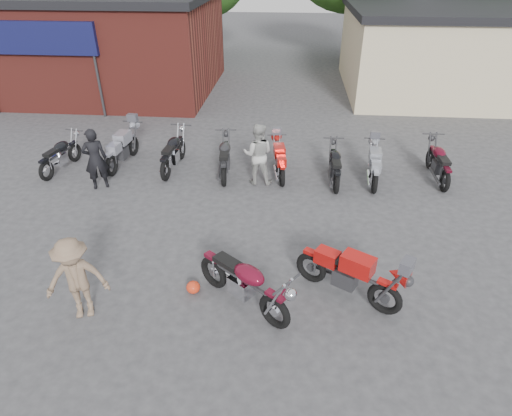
# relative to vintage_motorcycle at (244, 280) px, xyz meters

# --- Properties ---
(ground) EXTENTS (90.00, 90.00, 0.00)m
(ground) POSITION_rel_vintage_motorcycle_xyz_m (-0.20, 0.46, -0.64)
(ground) COLOR #373739
(brick_building) EXTENTS (12.00, 8.00, 4.00)m
(brick_building) POSITION_rel_vintage_motorcycle_xyz_m (-9.20, 14.46, 1.36)
(brick_building) COLOR maroon
(brick_building) RESTS_ON ground
(stucco_building) EXTENTS (10.00, 8.00, 3.50)m
(stucco_building) POSITION_rel_vintage_motorcycle_xyz_m (8.30, 15.46, 1.11)
(stucco_building) COLOR #C2B38A
(stucco_building) RESTS_ON ground
(vintage_motorcycle) EXTENTS (2.18, 1.91, 1.27)m
(vintage_motorcycle) POSITION_rel_vintage_motorcycle_xyz_m (0.00, 0.00, 0.00)
(vintage_motorcycle) COLOR #5A0B1D
(vintage_motorcycle) RESTS_ON ground
(sportbike) EXTENTS (2.19, 1.70, 1.24)m
(sportbike) POSITION_rel_vintage_motorcycle_xyz_m (1.97, 0.43, -0.02)
(sportbike) COLOR #B8120F
(sportbike) RESTS_ON ground
(helmet) EXTENTS (0.34, 0.34, 0.25)m
(helmet) POSITION_rel_vintage_motorcycle_xyz_m (-1.05, 0.29, -0.51)
(helmet) COLOR red
(helmet) RESTS_ON ground
(person_dark) EXTENTS (0.77, 0.68, 1.77)m
(person_dark) POSITION_rel_vintage_motorcycle_xyz_m (-4.64, 4.40, 0.25)
(person_dark) COLOR black
(person_dark) RESTS_ON ground
(person_light) EXTENTS (0.89, 0.70, 1.78)m
(person_light) POSITION_rel_vintage_motorcycle_xyz_m (-0.17, 5.10, 0.26)
(person_light) COLOR #A9A9A4
(person_light) RESTS_ON ground
(person_tan) EXTENTS (1.22, 0.91, 1.68)m
(person_tan) POSITION_rel_vintage_motorcycle_xyz_m (-2.94, -0.47, 0.20)
(person_tan) COLOR #79604A
(person_tan) RESTS_ON ground
(row_bike_0) EXTENTS (0.93, 1.98, 1.10)m
(row_bike_0) POSITION_rel_vintage_motorcycle_xyz_m (-6.24, 5.42, -0.08)
(row_bike_0) COLOR black
(row_bike_0) RESTS_ON ground
(row_bike_1) EXTENTS (0.89, 2.16, 1.22)m
(row_bike_1) POSITION_rel_vintage_motorcycle_xyz_m (-4.48, 5.96, -0.03)
(row_bike_1) COLOR #8F8F9C
(row_bike_1) RESTS_ON ground
(row_bike_2) EXTENTS (0.82, 2.15, 1.22)m
(row_bike_2) POSITION_rel_vintage_motorcycle_xyz_m (-2.82, 5.79, -0.02)
(row_bike_2) COLOR black
(row_bike_2) RESTS_ON ground
(row_bike_3) EXTENTS (0.88, 2.11, 1.19)m
(row_bike_3) POSITION_rel_vintage_motorcycle_xyz_m (-1.20, 5.58, -0.04)
(row_bike_3) COLOR #252527
(row_bike_3) RESTS_ON ground
(row_bike_4) EXTENTS (0.89, 1.94, 1.08)m
(row_bike_4) POSITION_rel_vintage_motorcycle_xyz_m (0.43, 5.63, -0.10)
(row_bike_4) COLOR #A6120D
(row_bike_4) RESTS_ON ground
(row_bike_5) EXTENTS (0.67, 1.95, 1.12)m
(row_bike_5) POSITION_rel_vintage_motorcycle_xyz_m (2.04, 5.38, -0.07)
(row_bike_5) COLOR black
(row_bike_5) RESTS_ON ground
(row_bike_6) EXTENTS (0.80, 1.97, 1.12)m
(row_bike_6) POSITION_rel_vintage_motorcycle_xyz_m (3.18, 5.47, -0.08)
(row_bike_6) COLOR gray
(row_bike_6) RESTS_ON ground
(row_bike_7) EXTENTS (0.69, 2.05, 1.19)m
(row_bike_7) POSITION_rel_vintage_motorcycle_xyz_m (5.07, 5.79, -0.04)
(row_bike_7) COLOR #4C0919
(row_bike_7) RESTS_ON ground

